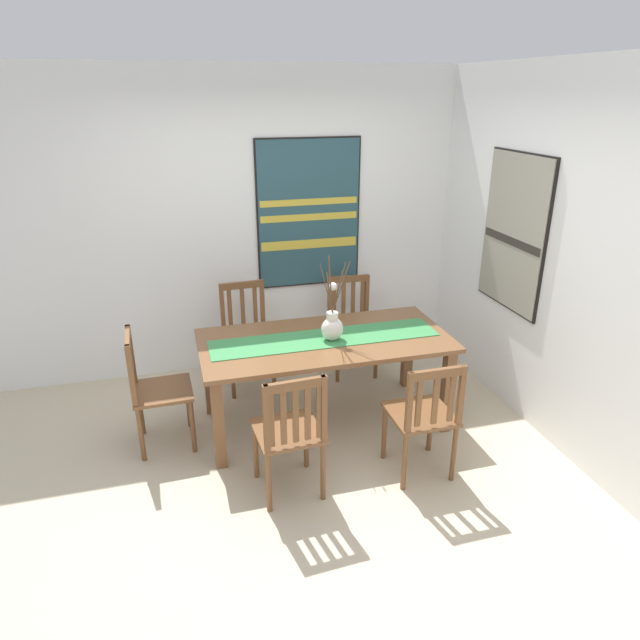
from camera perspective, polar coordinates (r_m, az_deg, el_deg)
ground_plane at (r=4.15m, az=-0.43°, el=-14.88°), size 6.40×6.40×0.03m
wall_back at (r=5.25m, az=-5.81°, el=9.61°), size 6.40×0.12×2.70m
wall_side at (r=4.34m, az=24.05°, el=5.08°), size 0.12×6.40×2.70m
dining_table at (r=4.36m, az=0.49°, el=-3.08°), size 1.90×0.91×0.73m
table_runner at (r=4.31m, az=0.49°, el=-1.85°), size 1.75×0.36×0.01m
centerpiece_vase at (r=4.24m, az=1.25°, el=-0.49°), size 0.24×0.21×0.68m
chair_0 at (r=5.04m, az=-7.40°, el=-1.47°), size 0.44×0.44×0.93m
chair_1 at (r=3.65m, az=-3.01°, el=-11.12°), size 0.44×0.44×0.91m
chair_2 at (r=4.30m, az=-16.47°, el=-6.50°), size 0.43×0.43×0.92m
chair_3 at (r=3.90m, az=10.43°, el=-9.45°), size 0.42×0.42×0.88m
chair_4 at (r=5.27m, az=3.17°, el=-0.28°), size 0.45×0.45×0.89m
painting_on_back_wall at (r=5.26m, az=-1.15°, el=10.63°), size 0.96×0.05×1.35m
painting_on_side_wall at (r=4.76m, az=19.04°, el=8.32°), size 0.05×0.81×1.23m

